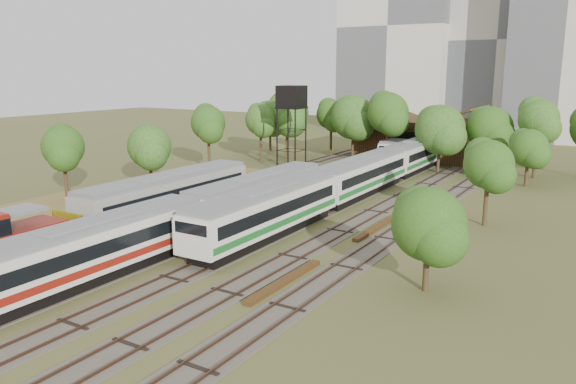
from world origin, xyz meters
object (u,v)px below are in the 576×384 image
Objects in this scene: railcar_red_set at (190,218)px; railcar_green_set at (362,175)px; shunter_locomotive at (1,242)px; water_tower at (292,99)px.

railcar_green_set is at bearing 79.47° from railcar_red_set.
railcar_green_set is 33.72m from shunter_locomotive.
shunter_locomotive is (-6.00, -10.69, 0.05)m from railcar_red_set.
railcar_green_set is at bearing 72.75° from shunter_locomotive.
water_tower reaches higher than railcar_red_set.
water_tower is at bearing 147.16° from railcar_green_set.
water_tower is at bearing 94.84° from shunter_locomotive.
shunter_locomotive is (-10.00, -32.20, -0.04)m from railcar_green_set.
water_tower is (-13.47, 8.69, 6.89)m from railcar_green_set.
railcar_green_set is 4.93× the size of water_tower.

